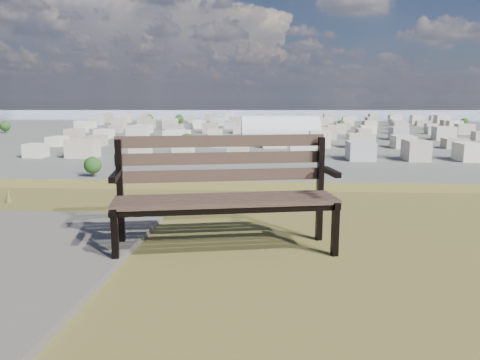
{
  "coord_description": "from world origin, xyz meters",
  "views": [
    {
      "loc": [
        -0.5,
        -2.78,
        26.36
      ],
      "look_at": [
        -0.87,
        3.2,
        25.3
      ],
      "focal_mm": 35.0,
      "sensor_mm": 36.0,
      "label": 1
    }
  ],
  "objects": [
    {
      "name": "arena",
      "position": [
        6.11,
        291.69,
        4.78
      ],
      "size": [
        49.72,
        24.63,
        20.29
      ],
      "rotation": [
        0.0,
        0.0,
        0.09
      ],
      "color": "#B9B9B5",
      "rests_on": "ground"
    },
    {
      "name": "city_blocks",
      "position": [
        0.0,
        394.44,
        3.5
      ],
      "size": [
        395.0,
        361.0,
        7.0
      ],
      "color": "beige",
      "rests_on": "ground"
    },
    {
      "name": "far_hills",
      "position": [
        -60.92,
        1402.93,
        25.47
      ],
      "size": [
        2050.0,
        340.0,
        60.0
      ],
      "color": "#8F95B1",
      "rests_on": "ground"
    },
    {
      "name": "bay_water",
      "position": [
        0.0,
        900.0,
        0.0
      ],
      "size": [
        2400.0,
        700.0,
        0.12
      ],
      "primitive_type": "cube",
      "color": "#9CADC7",
      "rests_on": "ground"
    },
    {
      "name": "city_trees",
      "position": [
        -26.39,
        319.0,
        4.83
      ],
      "size": [
        406.52,
        387.2,
        9.98
      ],
      "color": "#301D18",
      "rests_on": "ground"
    },
    {
      "name": "park_bench",
      "position": [
        -0.9,
        1.31,
        25.57
      ],
      "size": [
        2.02,
        0.99,
        1.01
      ],
      "rotation": [
        0.0,
        0.0,
        0.2
      ],
      "color": "#412F25",
      "rests_on": "hilltop_mesa"
    }
  ]
}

